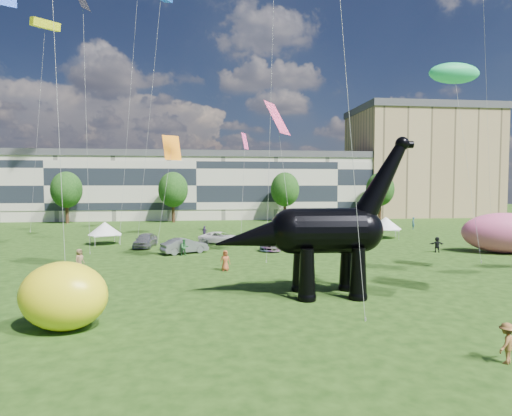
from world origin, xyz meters
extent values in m
plane|color=#16330C|center=(0.00, 0.00, 0.00)|extent=(220.00, 220.00, 0.00)
cube|color=beige|center=(-8.00, 62.00, 6.00)|extent=(78.00, 11.00, 12.00)
cube|color=tan|center=(40.00, 65.00, 11.00)|extent=(28.00, 18.00, 22.00)
cylinder|color=#382314|center=(-30.00, 53.00, 1.60)|extent=(0.56, 0.56, 3.20)
ellipsoid|color=#14380F|center=(-30.00, 53.00, 6.32)|extent=(5.20, 5.20, 6.24)
cylinder|color=#382314|center=(-12.00, 53.00, 1.60)|extent=(0.56, 0.56, 3.20)
ellipsoid|color=#14380F|center=(-12.00, 53.00, 6.32)|extent=(5.20, 5.20, 6.24)
cylinder|color=#382314|center=(8.00, 53.00, 1.60)|extent=(0.56, 0.56, 3.20)
ellipsoid|color=#14380F|center=(8.00, 53.00, 6.32)|extent=(5.20, 5.20, 6.24)
cylinder|color=#382314|center=(26.00, 53.00, 1.60)|extent=(0.56, 0.56, 3.20)
ellipsoid|color=#14380F|center=(26.00, 53.00, 6.32)|extent=(5.20, 5.20, 6.24)
cone|color=black|center=(-0.36, 0.58, 1.52)|extent=(1.09, 1.09, 3.04)
sphere|color=black|center=(-0.36, 0.58, 0.18)|extent=(1.12, 1.12, 1.12)
cone|color=black|center=(-0.27, 2.82, 1.52)|extent=(1.09, 1.09, 3.04)
sphere|color=black|center=(-0.27, 2.82, 0.18)|extent=(1.12, 1.12, 1.12)
cone|color=black|center=(2.69, 0.47, 1.52)|extent=(1.09, 1.09, 3.04)
sphere|color=black|center=(2.69, 0.47, 0.18)|extent=(1.12, 1.12, 1.12)
cone|color=black|center=(2.77, 2.70, 1.52)|extent=(1.09, 1.09, 3.04)
sphere|color=black|center=(2.77, 2.70, 0.18)|extent=(1.12, 1.12, 1.12)
cylinder|color=black|center=(1.11, 1.65, 3.96)|extent=(4.36, 2.90, 2.74)
sphere|color=black|center=(-1.02, 1.73, 3.96)|extent=(2.74, 2.74, 2.74)
sphere|color=black|center=(3.24, 1.56, 3.96)|extent=(2.64, 2.64, 2.64)
cone|color=black|center=(4.47, 1.52, 6.90)|extent=(3.88, 1.67, 5.37)
sphere|color=black|center=(5.71, 1.47, 9.23)|extent=(0.85, 0.85, 0.85)
cylinder|color=black|center=(6.02, 1.46, 9.18)|extent=(0.73, 0.47, 0.45)
cone|color=black|center=(-3.11, 1.81, 3.62)|extent=(5.44, 2.33, 2.98)
imported|color=#A8A8AC|center=(-12.67, 22.98, 0.78)|extent=(2.40, 4.78, 1.56)
imported|color=gray|center=(-8.29, 18.50, 0.75)|extent=(4.76, 3.48, 1.50)
imported|color=white|center=(-4.62, 24.97, 0.67)|extent=(5.30, 3.56, 1.35)
imported|color=#595960|center=(1.04, 20.02, 0.75)|extent=(4.37, 5.52, 1.50)
cube|color=white|center=(16.21, 27.80, 1.10)|extent=(3.75, 3.75, 0.12)
cone|color=white|center=(16.21, 27.80, 1.91)|extent=(4.76, 4.76, 1.51)
cylinder|color=#999999|center=(14.46, 26.86, 0.55)|extent=(0.06, 0.06, 1.10)
cylinder|color=#999999|center=(17.15, 26.04, 0.55)|extent=(0.06, 0.06, 1.10)
cylinder|color=#999999|center=(15.27, 29.55, 0.55)|extent=(0.06, 0.06, 1.10)
cylinder|color=#999999|center=(17.96, 28.74, 0.55)|extent=(0.06, 0.06, 1.10)
cube|color=white|center=(11.93, 31.96, 1.06)|extent=(3.68, 3.68, 0.12)
cone|color=white|center=(11.93, 31.96, 1.84)|extent=(4.66, 4.66, 1.45)
cylinder|color=#999999|center=(10.21, 31.11, 0.53)|extent=(0.06, 0.06, 1.06)
cylinder|color=#999999|center=(12.78, 30.24, 0.53)|extent=(0.06, 0.06, 1.06)
cylinder|color=#999999|center=(11.08, 33.67, 0.53)|extent=(0.06, 0.06, 1.06)
cylinder|color=#999999|center=(13.65, 32.80, 0.53)|extent=(0.06, 0.06, 1.06)
cube|color=white|center=(-17.55, 26.06, 1.05)|extent=(3.81, 3.81, 0.11)
cone|color=white|center=(-17.55, 26.06, 1.82)|extent=(4.82, 4.82, 1.44)
cylinder|color=#999999|center=(-18.21, 24.28, 0.53)|extent=(0.06, 0.06, 1.05)
cylinder|color=#999999|center=(-15.77, 25.40, 0.53)|extent=(0.06, 0.06, 1.05)
cylinder|color=#999999|center=(-19.32, 26.72, 0.53)|extent=(0.06, 0.06, 1.05)
cylinder|color=#999999|center=(-16.89, 27.83, 0.53)|extent=(0.06, 0.06, 1.05)
ellipsoid|color=#E5598E|center=(22.90, 15.10, 1.99)|extent=(8.86, 6.59, 3.98)
ellipsoid|color=yellow|center=(-12.75, -3.00, 1.59)|extent=(4.83, 4.15, 3.18)
imported|color=brown|center=(5.10, -8.84, 0.78)|extent=(1.15, 1.04, 1.55)
imported|color=navy|center=(2.21, 9.66, 0.93)|extent=(0.46, 0.69, 1.86)
imported|color=#AD542B|center=(-4.71, 9.64, 0.81)|extent=(0.81, 0.54, 1.63)
imported|color=#2B556C|center=(24.75, 37.48, 0.90)|extent=(0.70, 0.78, 1.79)
imported|color=#8B6645|center=(-16.03, 10.96, 0.87)|extent=(0.86, 1.00, 1.73)
imported|color=#2B6C37|center=(-8.24, 17.13, 0.80)|extent=(0.91, 0.79, 1.60)
imported|color=#442D66|center=(-6.42, 29.88, 0.79)|extent=(0.94, 0.90, 1.57)
imported|color=olive|center=(7.33, 19.34, 0.86)|extent=(1.19, 1.27, 1.72)
imported|color=black|center=(16.57, 16.30, 0.78)|extent=(1.46, 0.52, 1.56)
plane|color=orange|center=(-10.45, 31.57, 11.34)|extent=(3.12, 2.38, 3.13)
cube|color=#D3E112|center=(-29.90, 44.87, 30.59)|extent=(4.17, 3.89, 1.56)
ellipsoid|color=#1AAD5A|center=(18.29, 16.93, 17.72)|extent=(5.64, 4.67, 2.02)
plane|color=#E03E6C|center=(0.19, 14.62, 12.67)|extent=(3.20, 3.73, 2.96)
plane|color=black|center=(-18.36, 22.23, 25.09)|extent=(1.64, 2.12, 1.73)
plane|color=#EB4182|center=(-1.07, 32.75, 12.40)|extent=(1.37, 2.16, 2.14)
camera|label=1|loc=(-6.11, -23.46, 6.78)|focal=30.00mm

